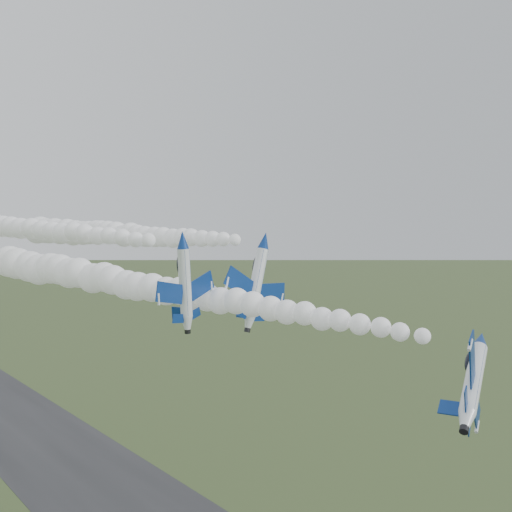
{
  "coord_description": "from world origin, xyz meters",
  "views": [
    {
      "loc": [
        -40.76,
        -35.82,
        43.61
      ],
      "look_at": [
        6.47,
        21.38,
        40.9
      ],
      "focal_mm": 40.0,
      "sensor_mm": 36.0,
      "label": 1
    }
  ],
  "objects": [
    {
      "name": "jet_lead",
      "position": [
        14.6,
        -5.55,
        32.75
      ],
      "size": [
        7.18,
        13.2,
        9.71
      ],
      "rotation": [
        0.0,
        1.03,
        0.38
      ],
      "color": "white"
    },
    {
      "name": "smoke_trail_jet_lead",
      "position": [
        0.29,
        32.19,
        35.9
      ],
      "size": [
        32.34,
        70.52,
        5.25
      ],
      "primitive_type": null,
      "rotation": [
        0.0,
        0.0,
        0.38
      ],
      "color": "white"
    },
    {
      "name": "jet_pair_left",
      "position": [
        -3.31,
        23.51,
        43.08
      ],
      "size": [
        10.79,
        12.56,
        3.19
      ],
      "rotation": [
        0.0,
        -0.08,
        0.3
      ],
      "color": "white"
    },
    {
      "name": "jet_pair_right",
      "position": [
        11.04,
        24.91,
        42.88
      ],
      "size": [
        11.56,
        14.25,
        4.37
      ],
      "rotation": [
        0.0,
        0.27,
        0.1
      ],
      "color": "white"
    },
    {
      "name": "smoke_trail_jet_pair_right",
      "position": [
        7.48,
        65.82,
        43.84
      ],
      "size": [
        13.29,
        75.65,
        5.94
      ],
      "primitive_type": null,
      "rotation": [
        0.0,
        0.0,
        0.1
      ],
      "color": "white"
    }
  ]
}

